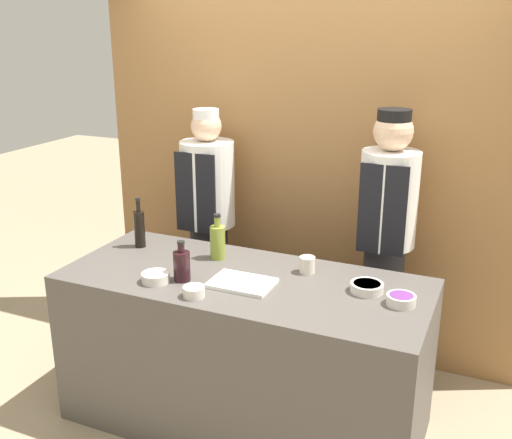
# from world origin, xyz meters

# --- Properties ---
(ground_plane) EXTENTS (14.00, 14.00, 0.00)m
(ground_plane) POSITION_xyz_m (0.00, 0.00, 0.00)
(ground_plane) COLOR tan
(cabinet_wall) EXTENTS (2.99, 0.18, 2.40)m
(cabinet_wall) POSITION_xyz_m (0.00, 1.08, 1.20)
(cabinet_wall) COLOR olive
(cabinet_wall) RESTS_ON ground_plane
(counter) EXTENTS (1.98, 0.84, 0.90)m
(counter) POSITION_xyz_m (0.00, 0.00, 0.45)
(counter) COLOR #514C47
(counter) RESTS_ON ground_plane
(sauce_bowl_purple) EXTENTS (0.14, 0.14, 0.05)m
(sauce_bowl_purple) POSITION_xyz_m (0.83, 0.02, 0.93)
(sauce_bowl_purple) COLOR silver
(sauce_bowl_purple) RESTS_ON counter
(sauce_bowl_orange) EXTENTS (0.17, 0.17, 0.05)m
(sauce_bowl_orange) POSITION_xyz_m (0.65, 0.10, 0.93)
(sauce_bowl_orange) COLOR silver
(sauce_bowl_orange) RESTS_ON counter
(sauce_bowl_brown) EXTENTS (0.11, 0.11, 0.05)m
(sauce_bowl_brown) POSITION_xyz_m (-0.13, -0.31, 0.93)
(sauce_bowl_brown) COLOR silver
(sauce_bowl_brown) RESTS_ON counter
(sauce_bowl_white) EXTENTS (0.15, 0.15, 0.05)m
(sauce_bowl_white) POSITION_xyz_m (-0.40, -0.23, 0.93)
(sauce_bowl_white) COLOR silver
(sauce_bowl_white) RESTS_ON counter
(cutting_board) EXTENTS (0.33, 0.23, 0.02)m
(cutting_board) POSITION_xyz_m (0.03, -0.08, 0.91)
(cutting_board) COLOR white
(cutting_board) RESTS_ON counter
(bottle_oil) EXTENTS (0.09, 0.09, 0.27)m
(bottle_oil) POSITION_xyz_m (-0.26, 0.20, 1.01)
(bottle_oil) COLOR olive
(bottle_oil) RESTS_ON counter
(bottle_wine) EXTENTS (0.09, 0.09, 0.22)m
(bottle_wine) POSITION_xyz_m (-0.29, -0.16, 0.99)
(bottle_wine) COLOR black
(bottle_wine) RESTS_ON counter
(bottle_soy) EXTENTS (0.06, 0.06, 0.31)m
(bottle_soy) POSITION_xyz_m (-0.77, 0.18, 1.02)
(bottle_soy) COLOR black
(bottle_soy) RESTS_ON counter
(cup_cream) EXTENTS (0.09, 0.09, 0.09)m
(cup_cream) POSITION_xyz_m (0.29, 0.21, 0.95)
(cup_cream) COLOR silver
(cup_cream) RESTS_ON counter
(chef_left) EXTENTS (0.36, 0.36, 1.67)m
(chef_left) POSITION_xyz_m (-0.60, 0.73, 0.91)
(chef_left) COLOR #28282D
(chef_left) RESTS_ON ground_plane
(chef_right) EXTENTS (0.34, 0.34, 1.74)m
(chef_right) POSITION_xyz_m (0.60, 0.73, 0.96)
(chef_right) COLOR #28282D
(chef_right) RESTS_ON ground_plane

